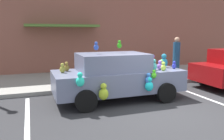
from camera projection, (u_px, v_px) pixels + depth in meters
ground_plane at (166, 113)px, 6.37m from camera, size 60.00×60.00×0.00m
sidewalk at (108, 77)px, 11.00m from camera, size 24.00×4.00×0.15m
storefront_building at (95, 14)px, 12.48m from camera, size 24.00×1.25×6.40m
parking_stripe_front at (201, 96)px, 7.99m from camera, size 0.12×3.60×0.01m
parking_stripe_rear at (27, 116)px, 6.07m from camera, size 0.12×3.60×0.01m
plush_covered_car at (117, 76)px, 7.51m from camera, size 4.20×2.04×1.96m
teddy_bear_on_sidewalk at (102, 73)px, 9.55m from camera, size 0.42×0.35×0.81m
pedestrian_near_shopfront at (176, 58)px, 10.63m from camera, size 0.32×0.32×1.86m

